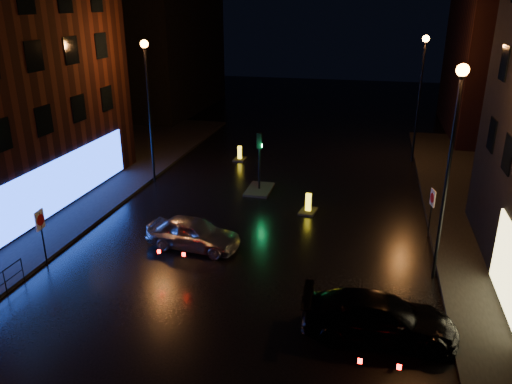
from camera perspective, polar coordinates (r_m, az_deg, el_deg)
ground at (r=17.05m, az=-6.59°, el=-16.57°), size 120.00×120.00×0.00m
pavement_left at (r=29.82m, az=-27.24°, el=-1.65°), size 12.00×44.00×0.15m
building_far_left at (r=52.14m, az=-10.80°, el=16.89°), size 8.00×16.00×14.00m
building_far_right at (r=45.96m, az=26.73°, el=13.36°), size 8.00×14.00×12.00m
street_lamp_lfar at (r=29.90m, az=-12.26°, el=11.26°), size 0.44×0.44×8.37m
street_lamp_rnear at (r=19.45m, az=21.51°, el=5.23°), size 0.44×0.44×8.37m
street_lamp_rfar at (r=35.08m, az=18.35°, el=12.06°), size 0.44×0.44×8.37m
traffic_signal at (r=29.05m, az=0.38°, el=1.12°), size 1.40×2.40×3.45m
silver_hatchback at (r=22.42m, az=-7.18°, el=-4.69°), size 4.35×2.13×1.43m
dark_sedan at (r=17.21m, az=13.89°, el=-13.74°), size 5.12×2.29×1.46m
bollard_near at (r=26.27m, az=5.98°, el=-1.84°), size 0.95×1.28×1.04m
bollard_far at (r=34.90m, az=-1.87°, el=4.04°), size 0.78×1.15×0.99m
road_sign_left at (r=22.17m, az=-23.39°, el=-3.45°), size 0.12×0.60×2.46m
road_sign_right at (r=24.22m, az=19.49°, el=-1.08°), size 0.18×0.57×2.35m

